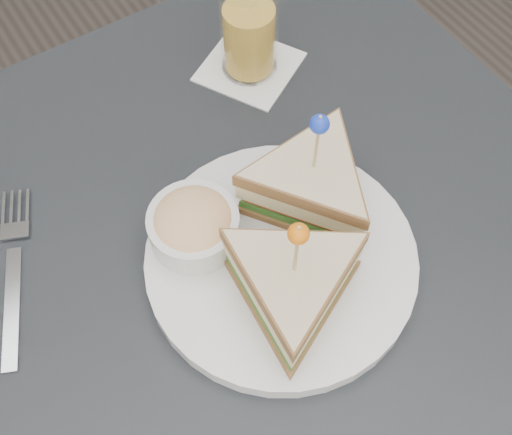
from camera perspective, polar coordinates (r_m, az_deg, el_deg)
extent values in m
plane|color=#3F3833|center=(1.40, -0.13, -17.32)|extent=(3.50, 3.50, 0.00)
cube|color=black|center=(0.71, -0.25, -3.63)|extent=(0.80, 0.80, 0.03)
cylinder|color=black|center=(1.29, 4.62, 8.06)|extent=(0.04, 0.04, 0.72)
cylinder|color=silver|center=(0.68, 2.23, -3.92)|extent=(0.31, 0.31, 0.02)
cylinder|color=silver|center=(0.67, 2.26, -3.50)|extent=(0.31, 0.31, 0.01)
cylinder|color=tan|center=(0.56, 3.59, -3.16)|extent=(0.00, 0.00, 0.09)
sphere|color=orange|center=(0.53, 3.79, -1.46)|extent=(0.02, 0.02, 0.02)
cylinder|color=tan|center=(0.62, 5.40, 6.29)|extent=(0.00, 0.00, 0.09)
sphere|color=#1732AE|center=(0.59, 5.67, 8.26)|extent=(0.02, 0.02, 0.02)
cylinder|color=silver|center=(0.67, -5.52, -0.95)|extent=(0.10, 0.10, 0.04)
ellipsoid|color=#E0B772|center=(0.66, -5.62, -0.31)|extent=(0.09, 0.09, 0.04)
cube|color=#B5B9C1|center=(0.71, -20.84, -7.48)|extent=(0.07, 0.13, 0.00)
cube|color=#B5B9C1|center=(0.75, -20.64, -1.12)|extent=(0.04, 0.03, 0.00)
cube|color=white|center=(0.85, -0.58, 13.25)|extent=(0.15, 0.15, 0.00)
cylinder|color=gold|center=(0.82, -0.62, 15.65)|extent=(0.09, 0.09, 0.09)
cylinder|color=white|center=(0.80, -0.63, 16.78)|extent=(0.10, 0.10, 0.14)
cube|color=white|center=(0.80, -0.81, 18.34)|extent=(0.02, 0.02, 0.02)
cube|color=white|center=(0.78, -0.67, 16.96)|extent=(0.02, 0.02, 0.02)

